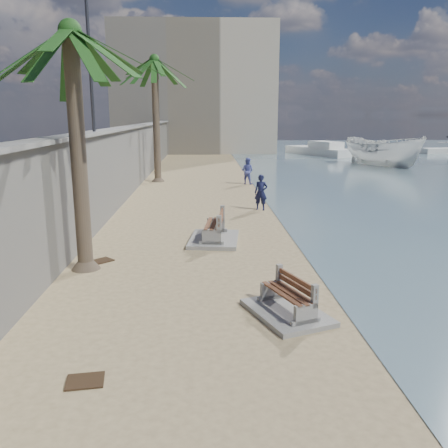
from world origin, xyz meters
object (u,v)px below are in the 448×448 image
bench_near (287,299)px  person_a (261,190)px  palm_back (154,61)px  palm_mid (70,34)px  bench_far (214,229)px  person_b (247,170)px  boat_cruiser (384,150)px  yacht_far (319,152)px

bench_near → person_a: (0.81, 11.57, 0.57)m
palm_back → palm_mid: bearing=-91.2°
bench_far → person_b: person_b is taller
bench_near → palm_back: 22.93m
person_b → palm_back: bearing=13.8°
boat_cruiser → palm_back: bearing=175.4°
bench_far → boat_cruiser: 28.13m
person_a → bench_far: bearing=-96.1°
bench_near → person_a: bearing=86.0°
palm_back → yacht_far: palm_back is taller
person_a → yacht_far: 31.66m
bench_near → palm_mid: size_ratio=0.32×
bench_near → palm_back: (-4.73, 21.29, 7.08)m
palm_back → bench_near: bearing=-77.5°
bench_near → palm_mid: 8.45m
bench_near → boat_cruiser: boat_cruiser is taller
boat_cruiser → person_a: bearing=-154.7°
palm_back → yacht_far: 26.51m
palm_back → boat_cruiser: size_ratio=2.46×
bench_far → palm_mid: (-3.65, -2.84, 5.77)m
palm_mid → person_a: 11.40m
bench_far → yacht_far: (12.15, 35.45, -0.08)m
palm_mid → palm_back: bearing=88.8°
bench_near → person_b: (0.95, 19.84, 0.55)m
bench_near → person_a: person_a is taller
yacht_far → palm_mid: bearing=132.3°
bench_near → yacht_far: 43.00m
person_a → person_b: bearing=105.6°
bench_far → person_a: bearing=67.3°
bench_far → palm_back: bearing=102.3°
yacht_far → person_b: bearing=130.6°
palm_mid → yacht_far: size_ratio=0.80×
palm_mid → palm_back: palm_back is taller
bench_far → person_a: 5.85m
bench_far → boat_cruiser: size_ratio=0.73×
bench_far → yacht_far: yacht_far is taller
person_b → boat_cruiser: bearing=-112.4°
palm_mid → boat_cruiser: (18.46, 26.73, -4.88)m
bench_near → palm_mid: (-5.09, 3.36, 5.84)m
palm_back → person_a: size_ratio=4.58×
person_b → yacht_far: (9.77, 21.80, -0.56)m
palm_back → boat_cruiser: 21.04m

